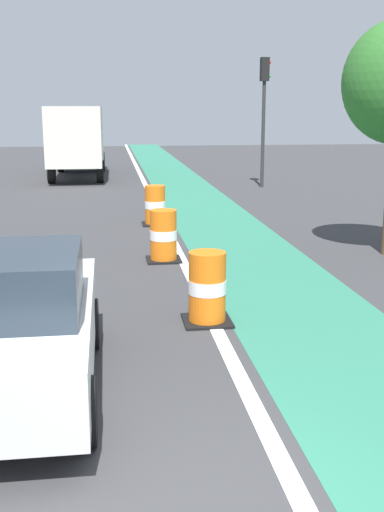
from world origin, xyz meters
The scene contains 9 objects.
ground_plane centered at (0.00, 0.00, 0.00)m, with size 100.00×100.00×0.00m, color #38383A.
bike_lane_strip centered at (2.40, 12.00, 0.00)m, with size 2.50×80.00×0.01m, color #2D755B.
lane_divider_stripe centered at (0.90, 12.00, 0.01)m, with size 0.20×80.00×0.01m, color silver.
parked_sedan_nearest centered at (-1.75, 2.36, 0.83)m, with size 1.94×4.11×1.70m.
traffic_barrel_front centered at (0.81, 4.52, 0.53)m, with size 0.73×0.73×1.09m.
traffic_barrel_mid centered at (0.50, 8.55, 0.53)m, with size 0.73×0.73×1.09m.
traffic_barrel_back centered at (0.64, 12.81, 0.53)m, with size 0.73×0.73×1.09m.
delivery_truck_down_block centered at (-2.01, 25.42, 1.85)m, with size 2.40×7.61×3.23m.
traffic_light_corner centered at (5.61, 20.80, 3.50)m, with size 0.41×0.32×5.10m.
Camera 1 is at (-0.59, -4.48, 3.18)m, focal length 44.31 mm.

